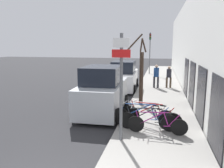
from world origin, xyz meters
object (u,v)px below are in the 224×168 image
parked_car_0 (103,92)px  traffic_light (150,47)px  pedestrian_far (156,75)px  bicycle_0 (157,124)px  signpost (121,83)px  bicycle_1 (148,120)px  parked_car_1 (124,76)px  street_tree (141,74)px  bicycle_3 (151,117)px  bicycle_4 (146,114)px  pedestrian_near (169,75)px  bicycle_2 (143,117)px

parked_car_0 → traffic_light: (1.53, 14.41, 1.98)m
pedestrian_far → bicycle_0: bearing=-69.1°
signpost → bicycle_1: signpost is taller
parked_car_1 → street_tree: bearing=-72.4°
bicycle_0 → bicycle_1: bearing=50.6°
parked_car_0 → bicycle_1: bearing=-44.7°
bicycle_3 → bicycle_4: bearing=52.0°
parked_car_1 → pedestrian_near: parked_car_1 is taller
bicycle_2 → bicycle_4: 0.53m
bicycle_1 → bicycle_2: 0.29m
bicycle_2 → pedestrian_far: 8.26m
signpost → bicycle_2: signpost is taller
bicycle_1 → bicycle_2: bearing=41.4°
bicycle_2 → bicycle_1: bearing=-131.3°
bicycle_3 → bicycle_4: (-0.22, 0.36, -0.02)m
pedestrian_near → bicycle_2: bearing=73.6°
signpost → street_tree: 4.65m
parked_car_0 → bicycle_4: bearing=-34.6°
bicycle_4 → parked_car_1: parked_car_1 is taller
bicycle_4 → traffic_light: (-0.67, 15.84, 2.50)m
bicycle_2 → pedestrian_far: (0.30, 8.24, 0.58)m
bicycle_1 → traffic_light: bearing=2.1°
bicycle_0 → bicycle_1: size_ratio=0.96×
bicycle_2 → parked_car_1: size_ratio=0.53×
parked_car_0 → parked_car_1: bearing=88.0°
bicycle_4 → parked_car_0: parked_car_0 is taller
pedestrian_near → traffic_light: 8.33m
street_tree → pedestrian_far: bearing=81.6°
parked_car_0 → traffic_light: bearing=82.4°
bicycle_0 → pedestrian_far: pedestrian_far is taller
signpost → parked_car_0: signpost is taller
bicycle_2 → parked_car_1: bearing=21.3°
bicycle_1 → street_tree: size_ratio=0.60×
bicycle_2 → traffic_light: (-0.60, 16.37, 2.47)m
signpost → pedestrian_far: signpost is taller
bicycle_3 → pedestrian_far: bearing=20.0°
bicycle_4 → street_tree: 3.15m
bicycle_2 → parked_car_1: (-2.08, 7.97, 0.41)m
street_tree → bicycle_3: bearing=-77.4°
street_tree → bicycle_2: bearing=-82.9°
bicycle_0 → bicycle_4: bearing=24.3°
pedestrian_near → traffic_light: bearing=-85.1°
signpost → parked_car_1: size_ratio=0.74×
bicycle_2 → traffic_light: traffic_light is taller
bicycle_1 → pedestrian_far: size_ratio=1.29×
pedestrian_near → pedestrian_far: (-0.92, -0.24, 0.06)m
parked_car_1 → pedestrian_far: bearing=4.3°
signpost → street_tree: bearing=87.1°
bicycle_1 → bicycle_4: size_ratio=1.01×
bicycle_3 → bicycle_4: size_ratio=1.04×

